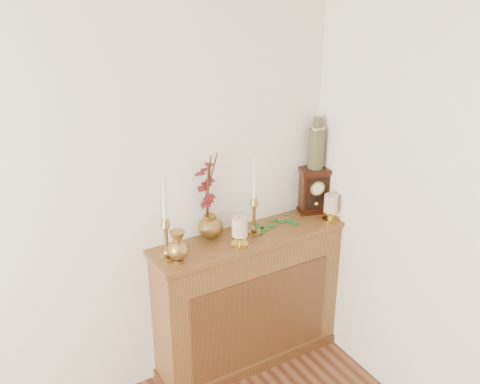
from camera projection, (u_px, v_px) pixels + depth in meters
console_shelf at (249, 303)px, 3.57m from camera, size 1.24×0.34×0.93m
candlestick_left at (166, 233)px, 3.04m from camera, size 0.09×0.09×0.51m
candlestick_center at (254, 210)px, 3.32m from camera, size 0.08×0.08×0.49m
bud_vase at (178, 247)px, 3.04m from camera, size 0.12×0.12×0.19m
ginger_jar at (207, 197)px, 3.28m from camera, size 0.23×0.24×0.55m
pillar_candle_left at (240, 230)px, 3.21m from camera, size 0.10×0.10×0.19m
pillar_candle_right at (331, 207)px, 3.51m from camera, size 0.10×0.10×0.19m
ivy_garland at (270, 228)px, 3.43m from camera, size 0.37×0.15×0.08m
mantel_clock at (314, 190)px, 3.62m from camera, size 0.24×0.20×0.30m
ceramic_vase at (316, 146)px, 3.50m from camera, size 0.10×0.10×0.33m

